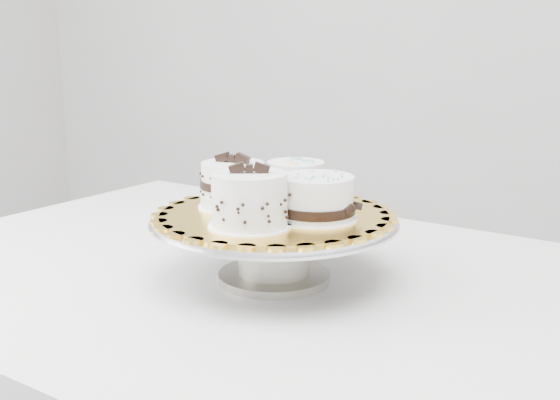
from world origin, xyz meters
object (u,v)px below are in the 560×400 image
at_px(cake_swirl, 250,201).
at_px(cake_ribbon, 316,199).
at_px(cake_stand, 274,237).
at_px(cake_dots, 296,182).
at_px(cake_banded, 233,187).
at_px(table, 267,315).
at_px(cake_board, 274,215).

distance_m(cake_swirl, cake_ribbon, 0.10).
bearing_deg(cake_swirl, cake_stand, 65.34).
bearing_deg(cake_ribbon, cake_dots, 141.79).
distance_m(cake_stand, cake_banded, 0.10).
bearing_deg(cake_swirl, table, 76.86).
bearing_deg(cake_board, table, 137.69).
distance_m(cake_board, cake_ribbon, 0.08).
bearing_deg(table, cake_banded, -156.78).
bearing_deg(cake_stand, cake_dots, 87.62).
bearing_deg(table, cake_ribbon, -5.64).
relative_size(cake_stand, cake_banded, 3.44).
xyz_separation_m(table, cake_stand, (0.02, -0.02, 0.14)).
height_order(cake_dots, cake_ribbon, cake_dots).
bearing_deg(cake_ribbon, cake_banded, -173.32).
relative_size(cake_stand, cake_board, 1.09).
height_order(cake_stand, cake_banded, cake_banded).
distance_m(cake_stand, cake_board, 0.03).
relative_size(cake_swirl, cake_banded, 1.29).
relative_size(table, cake_banded, 13.37).
distance_m(table, cake_dots, 0.22).
relative_size(cake_banded, cake_ribbon, 0.81).
bearing_deg(cake_board, cake_swirl, -88.86).
bearing_deg(cake_banded, cake_swirl, -52.22).
distance_m(cake_stand, cake_swirl, 0.11).
xyz_separation_m(table, cake_ribbon, (0.09, -0.03, 0.20)).
height_order(table, cake_ribbon, cake_ribbon).
bearing_deg(cake_banded, table, 11.65).
distance_m(cake_swirl, cake_banded, 0.12).
distance_m(table, cake_board, 0.17).
xyz_separation_m(cake_swirl, cake_dots, (0.00, 0.16, -0.00)).
bearing_deg(cake_ribbon, cake_stand, -172.82).
distance_m(cake_banded, cake_ribbon, 0.14).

